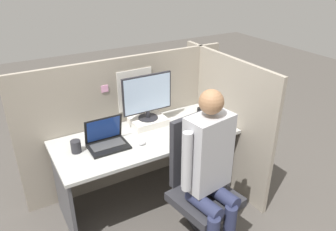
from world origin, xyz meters
TOP-DOWN VIEW (x-y plane):
  - ground_plane at (0.00, 0.00)m, footprint 12.00×12.00m
  - cubicle_panel_back at (0.00, 0.74)m, footprint 2.15×0.05m
  - cubicle_panel_right at (0.85, 0.29)m, footprint 0.04×1.36m
  - desk at (0.00, 0.36)m, footprint 1.65×0.72m
  - paper_box at (0.12, 0.54)m, footprint 0.33×0.25m
  - monitor at (0.12, 0.55)m, footprint 0.50×0.19m
  - laptop at (-0.36, 0.36)m, footprint 0.33×0.24m
  - mouse at (-0.10, 0.23)m, footprint 0.06×0.04m
  - stapler at (0.71, 0.48)m, footprint 0.04×0.13m
  - carrot_toy at (0.25, 0.09)m, footprint 0.05×0.15m
  - office_chair at (0.16, -0.28)m, footprint 0.54×0.58m
  - person at (0.14, -0.44)m, footprint 0.48×0.45m
  - pen_cup at (-0.62, 0.40)m, footprint 0.08×0.08m

SIDE VIEW (x-z plane):
  - ground_plane at x=0.00m, z-range 0.00..0.00m
  - desk at x=0.00m, z-range 0.19..0.90m
  - office_chair at x=0.16m, z-range 0.02..1.10m
  - cubicle_panel_right at x=0.85m, z-range 0.00..1.35m
  - cubicle_panel_back at x=0.00m, z-range 0.00..1.35m
  - mouse at x=-0.10m, z-range 0.71..0.74m
  - carrot_toy at x=0.25m, z-range 0.71..0.76m
  - stapler at x=0.71m, z-range 0.71..0.76m
  - paper_box at x=0.12m, z-range 0.71..0.78m
  - laptop at x=-0.36m, z-range 0.63..0.88m
  - pen_cup at x=-0.62m, z-range 0.71..0.81m
  - person at x=0.14m, z-range 0.11..1.50m
  - monitor at x=0.12m, z-range 0.79..1.23m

